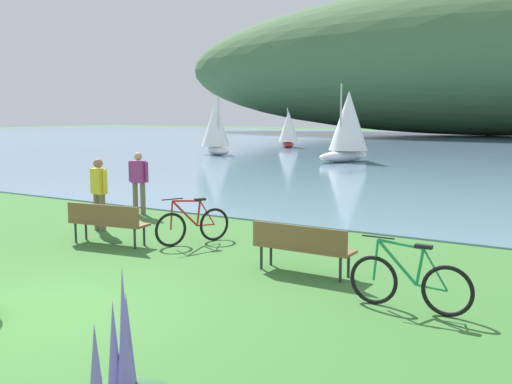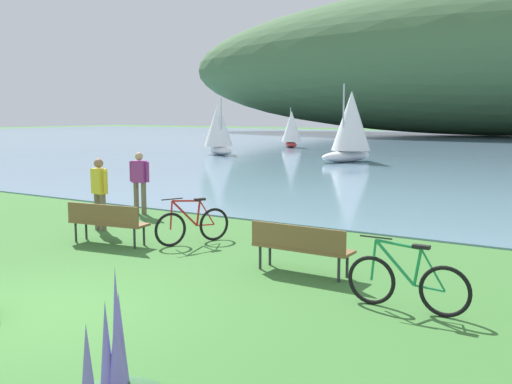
{
  "view_description": "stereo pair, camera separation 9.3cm",
  "coord_description": "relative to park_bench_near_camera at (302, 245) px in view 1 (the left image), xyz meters",
  "views": [
    {
      "loc": [
        6.69,
        -5.1,
        2.76
      ],
      "look_at": [
        -0.23,
        6.08,
        1.0
      ],
      "focal_mm": 41.19,
      "sensor_mm": 36.0,
      "label": 1
    },
    {
      "loc": [
        6.77,
        -5.05,
        2.76
      ],
      "look_at": [
        -0.23,
        6.08,
        1.0
      ],
      "focal_mm": 41.19,
      "sensor_mm": 36.0,
      "label": 2
    }
  ],
  "objects": [
    {
      "name": "bicycle_beside_path",
      "position": [
        -3.08,
        0.92,
        -0.12
      ],
      "size": [
        0.76,
        1.65,
        1.01
      ],
      "color": "black",
      "rests_on": "ground"
    },
    {
      "name": "sailboat_far_off",
      "position": [
        -18.4,
        23.12,
        1.29
      ],
      "size": [
        3.2,
        2.7,
        3.77
      ],
      "color": "white",
      "rests_on": "bay_water"
    },
    {
      "name": "person_on_the_grass",
      "position": [
        -5.84,
        0.89,
        0.46
      ],
      "size": [
        0.6,
        0.28,
        1.71
      ],
      "color": "#72604C",
      "rests_on": "ground"
    },
    {
      "name": "park_bench_near_camera",
      "position": [
        0.0,
        0.0,
        0.0
      ],
      "size": [
        1.8,
        0.49,
        0.88
      ],
      "color": "brown",
      "rests_on": "ground"
    },
    {
      "name": "person_at_shoreline",
      "position": [
        -6.63,
        3.08,
        0.46
      ],
      "size": [
        0.6,
        0.29,
        1.71
      ],
      "color": "#72604C",
      "rests_on": "ground"
    },
    {
      "name": "sailboat_mid_bay",
      "position": [
        -18.27,
        32.99,
        1.02
      ],
      "size": [
        2.47,
        2.62,
        3.2
      ],
      "color": "#B22323",
      "rests_on": "bay_water"
    },
    {
      "name": "ground_plane",
      "position": [
        -2.16,
        -3.72,
        -0.52
      ],
      "size": [
        200.0,
        200.0,
        0.0
      ],
      "primitive_type": "plane",
      "color": "#3D7533"
    },
    {
      "name": "sailboat_toward_hillside",
      "position": [
        -8.62,
        22.32,
        1.58
      ],
      "size": [
        2.83,
        3.85,
        4.37
      ],
      "color": "white",
      "rests_on": "bay_water"
    },
    {
      "name": "distant_hillside",
      "position": [
        -9.37,
        68.9,
        8.93
      ],
      "size": [
        89.57,
        28.0,
        18.81
      ],
      "primitive_type": "ellipsoid",
      "color": "#42663D",
      "rests_on": "bay_water"
    },
    {
      "name": "bicycle_leaning_near_bench",
      "position": [
        2.15,
        -0.87,
        -0.12
      ],
      "size": [
        1.77,
        0.1,
        1.01
      ],
      "color": "black",
      "rests_on": "ground"
    },
    {
      "name": "park_bench_further_along",
      "position": [
        -4.58,
        -0.11,
        0.0
      ],
      "size": [
        1.85,
        0.73,
        0.88
      ],
      "color": "brown",
      "rests_on": "ground"
    }
  ]
}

